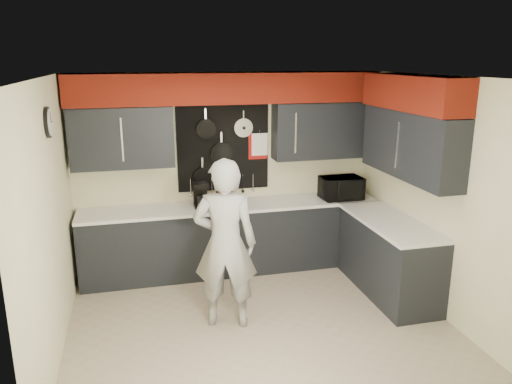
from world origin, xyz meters
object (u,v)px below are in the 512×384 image
object	(u,v)px
knife_block	(220,196)
person	(225,244)
microwave	(341,188)
coffee_maker	(201,194)
utensil_crock	(233,197)

from	to	relation	value
knife_block	person	size ratio (longest dim) A/B	0.12
microwave	person	distance (m)	2.23
knife_block	coffee_maker	world-z (taller)	coffee_maker
knife_block	coffee_maker	distance (m)	0.28
coffee_maker	person	world-z (taller)	person
knife_block	utensil_crock	distance (m)	0.17
knife_block	person	distance (m)	1.43
coffee_maker	microwave	bearing A→B (deg)	-2.58
utensil_crock	person	world-z (taller)	person
utensil_crock	coffee_maker	xyz separation A→B (m)	(-0.43, -0.09, 0.10)
microwave	coffee_maker	xyz separation A→B (m)	(-1.89, 0.09, 0.02)
microwave	person	world-z (taller)	person
coffee_maker	knife_block	bearing A→B (deg)	12.24
person	microwave	bearing A→B (deg)	-130.61
microwave	utensil_crock	xyz separation A→B (m)	(-1.46, 0.17, -0.08)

